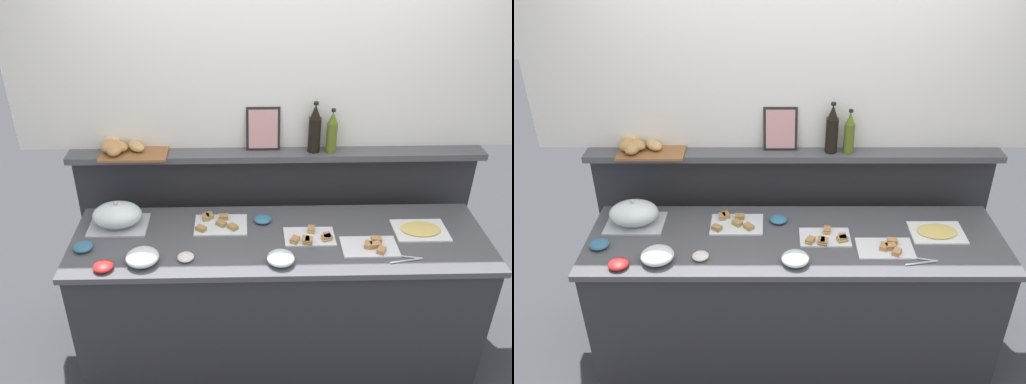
% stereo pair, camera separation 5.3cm
% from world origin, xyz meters
% --- Properties ---
extents(ground_plane, '(12.00, 12.00, 0.00)m').
position_xyz_m(ground_plane, '(0.00, 0.60, 0.00)').
color(ground_plane, '#38383D').
extents(buffet_counter, '(2.37, 0.69, 0.93)m').
position_xyz_m(buffet_counter, '(0.00, 0.00, 0.47)').
color(buffet_counter, '#2D2D33').
rests_on(buffet_counter, ground_plane).
extents(back_ledge_unit, '(2.54, 0.22, 1.26)m').
position_xyz_m(back_ledge_unit, '(0.00, 0.52, 0.66)').
color(back_ledge_unit, '#2D2D33').
rests_on(back_ledge_unit, ground_plane).
extents(upper_wall_panel, '(3.14, 0.08, 1.34)m').
position_xyz_m(upper_wall_panel, '(0.00, 0.54, 1.93)').
color(upper_wall_panel, white).
rests_on(upper_wall_panel, back_ledge_unit).
extents(sandwich_platter_rear, '(0.31, 0.19, 0.04)m').
position_xyz_m(sandwich_platter_rear, '(0.50, -0.11, 0.94)').
color(sandwich_platter_rear, silver).
rests_on(sandwich_platter_rear, buffet_counter).
extents(sandwich_platter_front, '(0.29, 0.18, 0.04)m').
position_xyz_m(sandwich_platter_front, '(0.17, -0.01, 0.94)').
color(sandwich_platter_front, silver).
rests_on(sandwich_platter_front, buffet_counter).
extents(sandwich_platter_side, '(0.31, 0.22, 0.04)m').
position_xyz_m(sandwich_platter_side, '(-0.35, 0.14, 0.94)').
color(sandwich_platter_side, silver).
rests_on(sandwich_platter_side, buffet_counter).
extents(cold_cuts_platter, '(0.31, 0.22, 0.02)m').
position_xyz_m(cold_cuts_platter, '(0.82, 0.05, 0.94)').
color(cold_cuts_platter, white).
rests_on(cold_cuts_platter, buffet_counter).
extents(serving_cloche, '(0.34, 0.24, 0.17)m').
position_xyz_m(serving_cloche, '(-0.94, 0.14, 1.00)').
color(serving_cloche, '#B7BABF').
rests_on(serving_cloche, buffet_counter).
extents(glass_bowl_large, '(0.18, 0.18, 0.07)m').
position_xyz_m(glass_bowl_large, '(-0.75, -0.21, 0.96)').
color(glass_bowl_large, silver).
rests_on(glass_bowl_large, buffet_counter).
extents(glass_bowl_medium, '(0.15, 0.15, 0.06)m').
position_xyz_m(glass_bowl_medium, '(-0.01, -0.23, 0.96)').
color(glass_bowl_medium, silver).
rests_on(glass_bowl_medium, buffet_counter).
extents(condiment_bowl_cream, '(0.11, 0.11, 0.04)m').
position_xyz_m(condiment_bowl_cream, '(-0.94, -0.26, 0.95)').
color(condiment_bowl_cream, red).
rests_on(condiment_bowl_cream, buffet_counter).
extents(condiment_bowl_red, '(0.10, 0.10, 0.04)m').
position_xyz_m(condiment_bowl_red, '(-0.10, 0.17, 0.95)').
color(condiment_bowl_red, teal).
rests_on(condiment_bowl_red, buffet_counter).
extents(condiment_bowl_teal, '(0.11, 0.11, 0.04)m').
position_xyz_m(condiment_bowl_teal, '(-1.09, -0.09, 0.95)').
color(condiment_bowl_teal, teal).
rests_on(condiment_bowl_teal, buffet_counter).
extents(condiment_bowl_dark, '(0.09, 0.09, 0.03)m').
position_xyz_m(condiment_bowl_dark, '(-0.52, -0.19, 0.95)').
color(condiment_bowl_dark, silver).
rests_on(condiment_bowl_dark, buffet_counter).
extents(serving_tongs, '(0.18, 0.08, 0.01)m').
position_xyz_m(serving_tongs, '(0.66, -0.22, 0.94)').
color(serving_tongs, '#B7BABF').
rests_on(serving_tongs, buffet_counter).
extents(olive_oil_bottle, '(0.06, 0.06, 0.28)m').
position_xyz_m(olive_oil_bottle, '(0.33, 0.43, 1.38)').
color(olive_oil_bottle, '#56661E').
rests_on(olive_oil_bottle, back_ledge_unit).
extents(wine_bottle_dark, '(0.08, 0.08, 0.32)m').
position_xyz_m(wine_bottle_dark, '(0.22, 0.44, 1.40)').
color(wine_bottle_dark, black).
rests_on(wine_bottle_dark, back_ledge_unit).
extents(bread_basket, '(0.42, 0.30, 0.08)m').
position_xyz_m(bread_basket, '(-0.94, 0.45, 1.30)').
color(bread_basket, brown).
rests_on(bread_basket, back_ledge_unit).
extents(framed_picture, '(0.20, 0.05, 0.27)m').
position_xyz_m(framed_picture, '(-0.08, 0.48, 1.39)').
color(framed_picture, black).
rests_on(framed_picture, back_ledge_unit).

